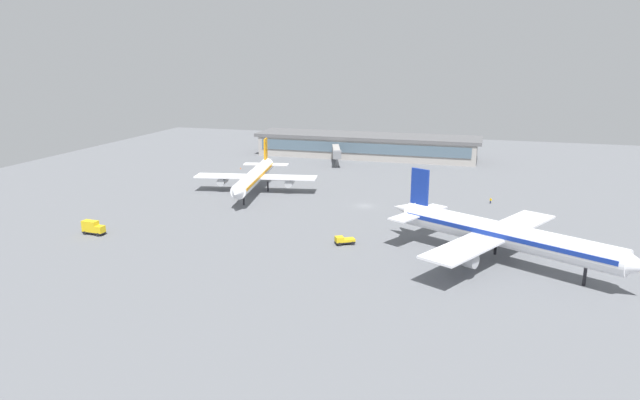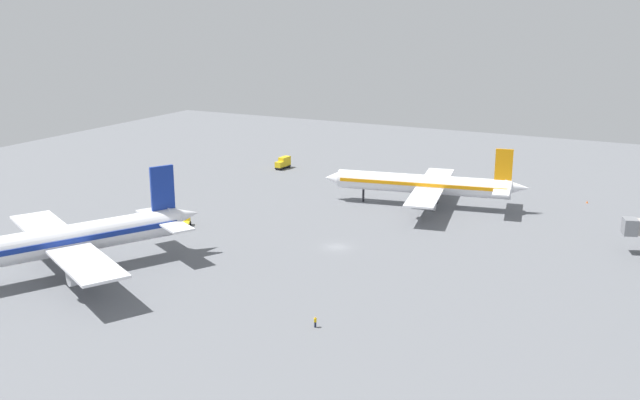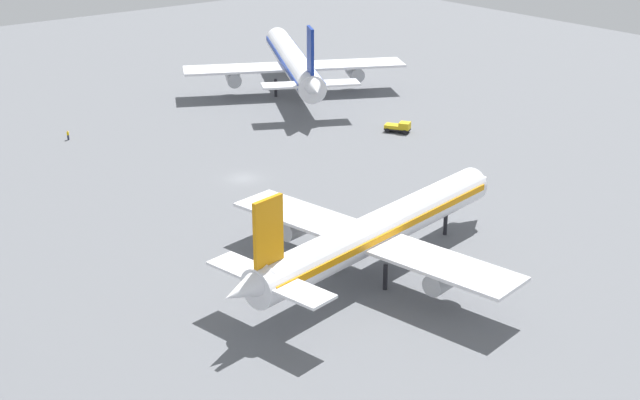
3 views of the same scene
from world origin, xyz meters
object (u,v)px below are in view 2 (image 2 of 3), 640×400
object	(u,v)px
ground_crew_worker	(315,322)
catering_truck	(283,163)
safety_cone_near_gate	(587,202)
airplane_at_gate	(425,184)
pushback_tractor	(185,222)
airplane_taxiing	(53,242)

from	to	relation	value
ground_crew_worker	catering_truck	bearing A→B (deg)	-54.79
ground_crew_worker	safety_cone_near_gate	size ratio (longest dim) A/B	2.78
airplane_at_gate	pushback_tractor	bearing A→B (deg)	33.86
airplane_at_gate	ground_crew_worker	world-z (taller)	airplane_at_gate
pushback_tractor	catering_truck	xyz separation A→B (m)	(59.20, 9.88, 0.73)
airplane_taxiing	airplane_at_gate	bearing A→B (deg)	177.76
airplane_taxiing	catering_truck	size ratio (longest dim) A/B	8.92
pushback_tractor	catering_truck	world-z (taller)	catering_truck
ground_crew_worker	safety_cone_near_gate	xyz separation A→B (m)	(90.23, -26.08, -0.55)
airplane_at_gate	airplane_taxiing	world-z (taller)	airplane_taxiing
catering_truck	ground_crew_worker	size ratio (longest dim) A/B	3.42
airplane_at_gate	catering_truck	world-z (taller)	airplane_at_gate
airplane_taxiing	pushback_tractor	bearing A→B (deg)	-155.70
airplane_at_gate	ground_crew_worker	distance (m)	70.69
airplane_taxiing	ground_crew_worker	world-z (taller)	airplane_taxiing
pushback_tractor	ground_crew_worker	world-z (taller)	pushback_tractor
airplane_at_gate	airplane_taxiing	distance (m)	83.27
airplane_at_gate	safety_cone_near_gate	distance (m)	39.48
pushback_tractor	ground_crew_worker	distance (m)	56.88
pushback_tractor	airplane_at_gate	bearing A→B (deg)	-76.84
safety_cone_near_gate	catering_truck	bearing A→B (deg)	89.52
airplane_taxiing	safety_cone_near_gate	world-z (taller)	airplane_taxiing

